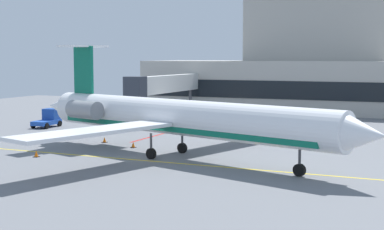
{
  "coord_description": "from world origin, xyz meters",
  "views": [
    {
      "loc": [
        22.23,
        -42.01,
        8.43
      ],
      "look_at": [
        0.67,
        7.01,
        3.0
      ],
      "focal_mm": 53.75,
      "sensor_mm": 36.0,
      "label": 1
    }
  ],
  "objects_px": {
    "baggage_tug": "(49,119)",
    "pushback_tractor": "(283,127)",
    "regional_jet": "(175,117)",
    "fuel_tank": "(171,110)"
  },
  "relations": [
    {
      "from": "regional_jet",
      "to": "fuel_tank",
      "type": "bearing_deg",
      "value": 116.52
    },
    {
      "from": "pushback_tractor",
      "to": "regional_jet",
      "type": "bearing_deg",
      "value": -106.15
    },
    {
      "from": "regional_jet",
      "to": "baggage_tug",
      "type": "distance_m",
      "value": 26.58
    },
    {
      "from": "regional_jet",
      "to": "baggage_tug",
      "type": "height_order",
      "value": "regional_jet"
    },
    {
      "from": "pushback_tractor",
      "to": "fuel_tank",
      "type": "height_order",
      "value": "fuel_tank"
    },
    {
      "from": "regional_jet",
      "to": "baggage_tug",
      "type": "relative_size",
      "value": 8.75
    },
    {
      "from": "regional_jet",
      "to": "fuel_tank",
      "type": "distance_m",
      "value": 27.94
    },
    {
      "from": "baggage_tug",
      "to": "fuel_tank",
      "type": "relative_size",
      "value": 0.59
    },
    {
      "from": "regional_jet",
      "to": "pushback_tractor",
      "type": "xyz_separation_m",
      "value": [
        4.86,
        16.79,
        -2.41
      ]
    },
    {
      "from": "baggage_tug",
      "to": "pushback_tractor",
      "type": "bearing_deg",
      "value": 7.82
    }
  ]
}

